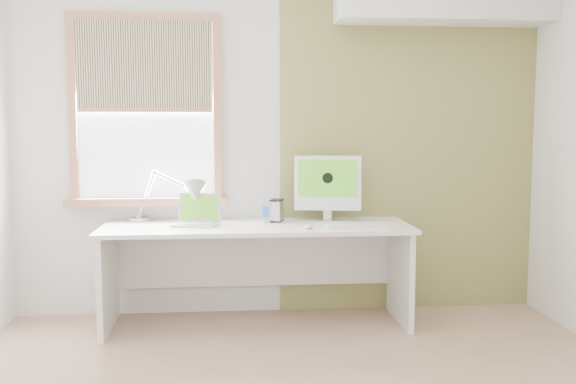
{
  "coord_description": "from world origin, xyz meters",
  "views": [
    {
      "loc": [
        -0.37,
        -3.16,
        1.44
      ],
      "look_at": [
        0.0,
        1.05,
        1.0
      ],
      "focal_mm": 40.15,
      "sensor_mm": 36.0,
      "label": 1
    }
  ],
  "objects": [
    {
      "name": "phone_dock",
      "position": [
        -0.12,
        1.49,
        0.77
      ],
      "size": [
        0.08,
        0.08,
        0.14
      ],
      "color": "silver",
      "rests_on": "desk"
    },
    {
      "name": "laptop",
      "position": [
        -0.62,
        1.44,
        0.78
      ],
      "size": [
        0.36,
        0.31,
        0.22
      ],
      "color": "silver",
      "rests_on": "desk"
    },
    {
      "name": "room",
      "position": [
        0.0,
        0.0,
        1.3
      ],
      "size": [
        4.04,
        3.54,
        2.64
      ],
      "color": "tan",
      "rests_on": "ground"
    },
    {
      "name": "accent_wall",
      "position": [
        1.0,
        1.74,
        1.3
      ],
      "size": [
        2.0,
        0.02,
        2.6
      ],
      "primitive_type": "cube",
      "color": "olive",
      "rests_on": "room"
    },
    {
      "name": "external_drive",
      "position": [
        -0.04,
        1.55,
        0.81
      ],
      "size": [
        0.11,
        0.15,
        0.16
      ],
      "color": "silver",
      "rests_on": "desk"
    },
    {
      "name": "keyboard",
      "position": [
        0.5,
        1.25,
        0.74
      ],
      "size": [
        0.43,
        0.14,
        0.02
      ],
      "color": "white",
      "rests_on": "desk"
    },
    {
      "name": "desk_lamp",
      "position": [
        -0.72,
        1.55,
        0.93
      ],
      "size": [
        0.63,
        0.4,
        0.38
      ],
      "color": "silver",
      "rests_on": "desk"
    },
    {
      "name": "imac",
      "position": [
        0.34,
        1.54,
        1.0
      ],
      "size": [
        0.5,
        0.2,
        0.49
      ],
      "color": "silver",
      "rests_on": "desk"
    },
    {
      "name": "window",
      "position": [
        -1.0,
        1.71,
        1.54
      ],
      "size": [
        1.2,
        0.14,
        1.42
      ],
      "color": "#A16A50",
      "rests_on": "room"
    },
    {
      "name": "desk",
      "position": [
        -0.19,
        1.44,
        0.53
      ],
      "size": [
        2.2,
        0.7,
        0.73
      ],
      "color": "white",
      "rests_on": "room"
    },
    {
      "name": "mouse",
      "position": [
        0.16,
        1.21,
        0.74
      ],
      "size": [
        0.08,
        0.11,
        0.03
      ],
      "primitive_type": "ellipsoid",
      "rotation": [
        0.0,
        0.0,
        -0.27
      ],
      "color": "white",
      "rests_on": "desk"
    }
  ]
}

